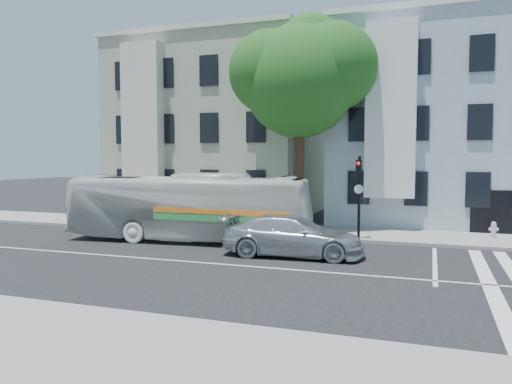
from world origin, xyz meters
The scene contains 11 objects.
ground centered at (0.00, 0.00, 0.00)m, with size 120.00×120.00×0.00m, color black.
sidewalk_far centered at (0.00, 8.00, 0.07)m, with size 80.00×4.00×0.15m, color gray.
sidewalk_near centered at (0.00, -8.00, 0.07)m, with size 80.00×4.00×0.15m, color gray.
building_left centered at (-7.00, 15.00, 5.50)m, with size 12.00×10.00×11.00m, color #9FA288.
building_right centered at (7.00, 15.00, 5.50)m, with size 12.00×10.00×11.00m, color #95A5B2.
street_tree centered at (0.06, 8.74, 7.83)m, with size 7.30×5.90×11.10m.
bus centered at (-3.89, 4.03, 1.52)m, with size 10.92×2.55×3.04m, color silver.
sedan centered at (1.40, 2.28, 0.78)m, with size 5.35×2.17×1.55m, color silver.
hedge centered at (-4.99, 6.30, 0.50)m, with size 8.50×0.84×0.70m, color #1E551B, non-canonical shape.
traffic_signal centered at (3.32, 6.22, 2.45)m, with size 0.40×0.52×3.80m.
fire_hydrant centered at (9.00, 8.62, 0.52)m, with size 0.40×0.23×0.72m.
Camera 1 is at (6.32, -15.86, 3.75)m, focal length 35.00 mm.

